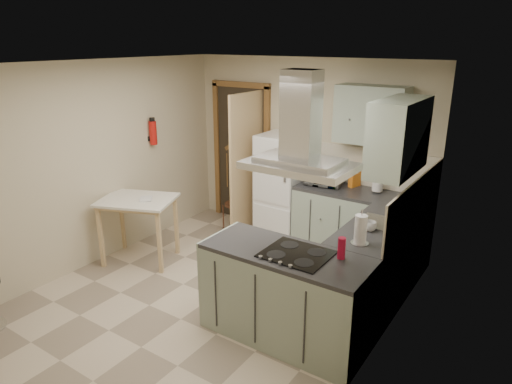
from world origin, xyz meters
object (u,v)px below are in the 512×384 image
Objects in this scene: peninsula at (286,295)px; bentwood_chair at (236,204)px; fridge at (282,188)px; extractor_hood at (299,166)px; microwave at (324,175)px; drop_leaf_table at (140,230)px.

bentwood_chair is (-1.93, 1.85, -0.05)m from peninsula.
extractor_hood is (1.32, -1.98, 0.97)m from fridge.
extractor_hood is at bearing 0.00° from peninsula.
fridge is 0.68m from microwave.
peninsula is at bearing -30.67° from drop_leaf_table.
bentwood_chair is (-0.71, -0.13, -0.35)m from fridge.
fridge is 1.67× the size of extractor_hood.
fridge is 2.01m from drop_leaf_table.
extractor_hood is (0.10, 0.00, 1.27)m from peninsula.
fridge is 2.57m from extractor_hood.
peninsula is at bearing 180.00° from extractor_hood.
drop_leaf_table is 1.90× the size of microwave.
extractor_hood is at bearing -42.40° from bentwood_chair.
peninsula is 1.74× the size of drop_leaf_table.
fridge is at bearing 10.27° from bentwood_chair.
peninsula is (1.22, -1.98, -0.30)m from fridge.
extractor_hood reaches higher than fridge.
extractor_hood reaches higher than bentwood_chair.
microwave is at bearing 20.88° from drop_leaf_table.
peninsula is 1.96× the size of bentwood_chair.
extractor_hood is at bearing -56.21° from fridge.
drop_leaf_table is at bearing -146.36° from microwave.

